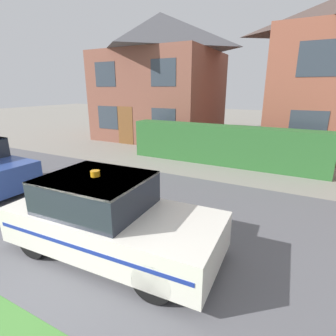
% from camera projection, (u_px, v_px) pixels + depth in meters
% --- Properties ---
extents(road_strip, '(28.00, 6.51, 0.01)m').
position_uv_depth(road_strip, '(144.00, 216.00, 6.55)').
color(road_strip, '#5B5B60').
rests_on(road_strip, ground).
extents(garden_hedge, '(8.03, 0.86, 1.61)m').
position_uv_depth(garden_hedge, '(222.00, 145.00, 10.86)').
color(garden_hedge, '#2D662D').
rests_on(garden_hedge, ground).
extents(police_car, '(4.15, 1.96, 1.60)m').
position_uv_depth(police_car, '(109.00, 217.00, 4.98)').
color(police_car, black).
rests_on(police_car, road_strip).
extents(house_left, '(7.01, 6.32, 7.30)m').
position_uv_depth(house_left, '(161.00, 77.00, 16.23)').
color(house_left, brown).
rests_on(house_left, ground).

